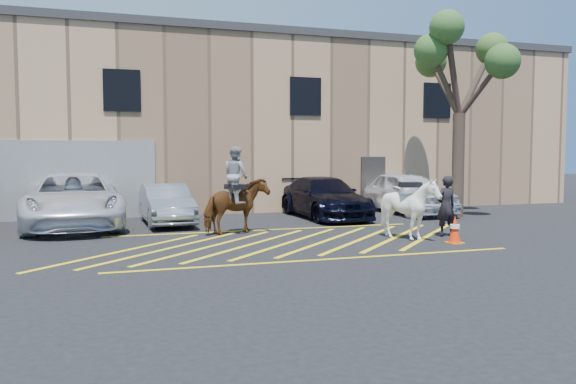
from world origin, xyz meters
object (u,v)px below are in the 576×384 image
object	(u,v)px
mounted_bay	(236,199)
saddled_white	(410,209)
car_blue_suv	(324,197)
handler	(446,206)
car_white_pickup	(73,200)
traffic_cone	(455,229)
car_white_suv	(407,192)
tree	(460,61)
car_silver_sedan	(166,204)

from	to	relation	value
mounted_bay	saddled_white	bearing A→B (deg)	-30.09
car_blue_suv	handler	xyz separation A→B (m)	(1.59, -5.34, 0.12)
car_white_pickup	traffic_cone	world-z (taller)	car_white_pickup
car_blue_suv	saddled_white	world-z (taller)	saddled_white
car_blue_suv	traffic_cone	size ratio (longest dim) A/B	6.95
car_white_suv	saddled_white	bearing A→B (deg)	-121.41
tree	car_blue_suv	bearing A→B (deg)	164.82
car_white_pickup	saddled_white	world-z (taller)	car_white_pickup
traffic_cone	handler	bearing A→B (deg)	67.34
mounted_bay	saddled_white	xyz separation A→B (m)	(4.28, -2.48, -0.18)
handler	tree	distance (m)	7.05
car_blue_suv	tree	distance (m)	6.98
car_white_pickup	car_silver_sedan	xyz separation A→B (m)	(2.87, -0.08, -0.20)
car_white_pickup	saddled_white	size ratio (longest dim) A/B	3.32
car_white_pickup	car_silver_sedan	size ratio (longest dim) A/B	1.54
car_white_pickup	car_silver_sedan	distance (m)	2.88
car_blue_suv	mounted_bay	world-z (taller)	mounted_bay
car_white_pickup	saddled_white	distance (m)	10.41
car_silver_sedan	saddled_white	xyz separation A→B (m)	(5.99, -5.38, 0.18)
tree	car_white_pickup	bearing A→B (deg)	174.97
traffic_cone	tree	size ratio (longest dim) A/B	0.10
mounted_bay	handler	bearing A→B (deg)	-21.98
tree	traffic_cone	bearing A→B (deg)	-124.95
car_blue_suv	tree	bearing A→B (deg)	-16.96
car_blue_suv	traffic_cone	distance (m)	6.59
handler	mounted_bay	distance (m)	6.00
car_white_pickup	handler	distance (m)	11.41
car_blue_suv	handler	size ratio (longest dim) A/B	2.95
mounted_bay	tree	xyz separation A→B (m)	(8.71, 1.81, 4.66)
car_white_pickup	saddled_white	xyz separation A→B (m)	(8.86, -5.46, -0.02)
handler	traffic_cone	bearing A→B (deg)	64.86
traffic_cone	car_white_pickup	bearing A→B (deg)	146.64
mounted_bay	traffic_cone	size ratio (longest dim) A/B	3.49
handler	car_white_suv	bearing A→B (deg)	-111.94
car_silver_sedan	tree	bearing A→B (deg)	-8.80
car_silver_sedan	tree	world-z (taller)	tree
car_white_pickup	tree	bearing A→B (deg)	-7.91
car_blue_suv	car_silver_sedan	bearing A→B (deg)	-179.85
car_blue_suv	handler	world-z (taller)	handler
saddled_white	traffic_cone	size ratio (longest dim) A/B	2.57
handler	saddled_white	size ratio (longest dim) A/B	0.92
car_white_pickup	mounted_bay	size ratio (longest dim) A/B	2.44
mounted_bay	traffic_cone	bearing A→B (deg)	-33.67
car_white_pickup	car_blue_suv	xyz separation A→B (m)	(8.55, 0.12, -0.13)
car_blue_suv	handler	bearing A→B (deg)	-75.21
car_white_pickup	car_blue_suv	bearing A→B (deg)	-2.10
saddled_white	tree	xyz separation A→B (m)	(4.43, 4.29, 4.84)
car_white_suv	traffic_cone	size ratio (longest dim) A/B	6.63
car_white_suv	handler	size ratio (longest dim) A/B	2.82
car_blue_suv	tree	size ratio (longest dim) A/B	0.69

